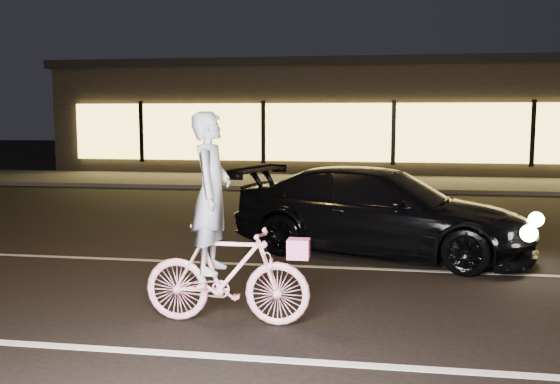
# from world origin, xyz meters

# --- Properties ---
(ground) EXTENTS (90.00, 90.00, 0.00)m
(ground) POSITION_xyz_m (0.00, 0.00, 0.00)
(ground) COLOR black
(ground) RESTS_ON ground
(lane_stripe_near) EXTENTS (60.00, 0.12, 0.01)m
(lane_stripe_near) POSITION_xyz_m (0.00, -1.50, 0.00)
(lane_stripe_near) COLOR silver
(lane_stripe_near) RESTS_ON ground
(lane_stripe_far) EXTENTS (60.00, 0.10, 0.01)m
(lane_stripe_far) POSITION_xyz_m (0.00, 2.00, 0.00)
(lane_stripe_far) COLOR gray
(lane_stripe_far) RESTS_ON ground
(sidewalk) EXTENTS (30.00, 4.00, 0.12)m
(sidewalk) POSITION_xyz_m (0.00, 13.00, 0.06)
(sidewalk) COLOR #383533
(sidewalk) RESTS_ON ground
(storefront) EXTENTS (25.40, 8.42, 4.20)m
(storefront) POSITION_xyz_m (0.00, 18.97, 2.15)
(storefront) COLOR black
(storefront) RESTS_ON ground
(cyclist) EXTENTS (1.76, 0.60, 2.21)m
(cyclist) POSITION_xyz_m (-2.00, -0.60, 0.79)
(cyclist) COLOR #FF5084
(cyclist) RESTS_ON ground
(sedan) EXTENTS (5.02, 3.18, 1.35)m
(sedan) POSITION_xyz_m (-0.39, 3.04, 0.68)
(sedan) COLOR black
(sedan) RESTS_ON ground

